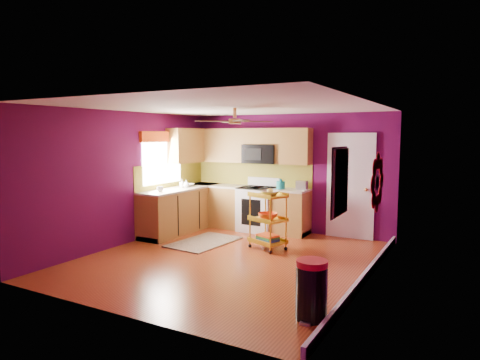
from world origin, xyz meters
The scene contains 18 objects.
ground centered at (0.00, 0.00, 0.00)m, with size 5.00×5.00×0.00m, color maroon.
room_envelope centered at (0.03, 0.00, 1.63)m, with size 4.54×5.04×2.52m.
lower_cabinets centered at (-1.35, 1.82, 0.43)m, with size 2.81×2.31×0.94m.
electric_range centered at (-0.55, 2.17, 0.48)m, with size 0.76×0.66×1.13m.
upper_cabinetry centered at (-1.24, 2.17, 1.80)m, with size 2.80×2.30×1.26m.
left_window centered at (-2.22, 1.05, 1.74)m, with size 0.08×1.35×1.08m.
panel_door centered at (1.35, 2.47, 1.02)m, with size 0.95×0.11×2.15m.
right_wall_art centered at (2.23, -0.34, 1.44)m, with size 0.04×2.74×1.04m.
ceiling_fan centered at (0.00, 0.20, 2.29)m, with size 1.01×1.01×0.26m.
shag_rug centered at (-0.99, 0.73, 0.01)m, with size 0.87×1.42×0.02m, color black.
rolling_cart centered at (0.29, 0.91, 0.57)m, with size 0.74×0.65×1.11m.
trash_can centered at (1.97, -1.54, 0.34)m, with size 0.38×0.40×0.68m.
teal_kettle centered at (-0.02, 2.16, 1.02)m, with size 0.18×0.18×0.21m.
toaster centered at (0.40, 2.28, 1.03)m, with size 0.22×0.15×0.18m, color beige.
soap_bottle_a centered at (-1.99, 1.40, 1.03)m, with size 0.08×0.08×0.18m, color #EA3F72.
soap_bottle_b centered at (-1.89, 1.42, 1.02)m, with size 0.13×0.13×0.16m, color white.
counter_dish centered at (-1.97, 1.61, 0.97)m, with size 0.24×0.24×0.06m, color white.
counter_cup centered at (-1.94, 0.61, 0.99)m, with size 0.13×0.13×0.10m, color white.
Camera 1 is at (3.51, -5.96, 2.05)m, focal length 32.00 mm.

